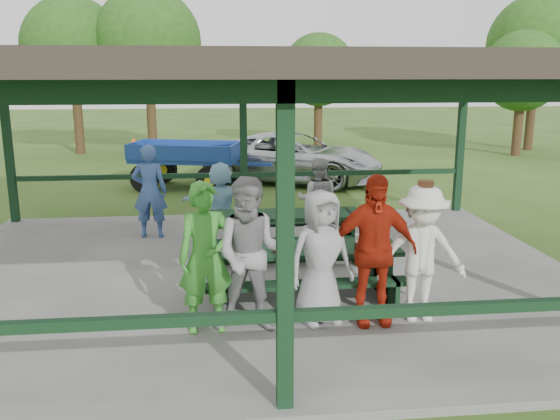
{
  "coord_description": "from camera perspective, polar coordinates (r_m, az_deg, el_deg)",
  "views": [
    {
      "loc": [
        -0.58,
        -8.77,
        3.16
      ],
      "look_at": [
        0.34,
        -0.3,
        1.16
      ],
      "focal_mm": 38.0,
      "sensor_mm": 36.0,
      "label": 1
    }
  ],
  "objects": [
    {
      "name": "tree_right",
      "position": [
        24.56,
        22.33,
        12.22
      ],
      "size": [
        3.0,
        3.0,
        4.69
      ],
      "color": "#362315",
      "rests_on": "ground"
    },
    {
      "name": "picnic_table_far",
      "position": [
        9.97,
        0.1,
        -1.83
      ],
      "size": [
        2.69,
        1.39,
        0.75
      ],
      "color": "black",
      "rests_on": "concrete_slab"
    },
    {
      "name": "pavilion_structure",
      "position": [
        8.79,
        -2.45,
        13.22
      ],
      "size": [
        10.6,
        8.6,
        3.24
      ],
      "color": "black",
      "rests_on": "concrete_slab"
    },
    {
      "name": "tree_far_left",
      "position": [
        24.69,
        -19.32,
        14.53
      ],
      "size": [
        3.83,
        3.83,
        5.99
      ],
      "color": "#362315",
      "rests_on": "ground"
    },
    {
      "name": "contestant_grey_left",
      "position": [
        7.02,
        -2.71,
        -4.4
      ],
      "size": [
        1.0,
        0.82,
        1.88
      ],
      "primitive_type": "imported",
      "rotation": [
        0.0,
        0.0,
        -0.13
      ],
      "color": "gray",
      "rests_on": "concrete_slab"
    },
    {
      "name": "farm_trailer",
      "position": [
        16.6,
        -9.05,
        4.41
      ],
      "size": [
        3.95,
        2.31,
        1.37
      ],
      "rotation": [
        0.0,
        0.0,
        -0.26
      ],
      "color": "navy",
      "rests_on": "ground"
    },
    {
      "name": "spectator_lblue",
      "position": [
        10.76,
        -5.72,
        0.71
      ],
      "size": [
        1.42,
        0.56,
        1.5
      ],
      "primitive_type": "imported",
      "rotation": [
        0.0,
        0.0,
        3.23
      ],
      "color": "#91C7E0",
      "rests_on": "concrete_slab"
    },
    {
      "name": "spectator_blue",
      "position": [
        11.33,
        -12.43,
        1.78
      ],
      "size": [
        0.67,
        0.46,
        1.77
      ],
      "primitive_type": "imported",
      "rotation": [
        0.0,
        0.0,
        3.09
      ],
      "color": "#395794",
      "rests_on": "concrete_slab"
    },
    {
      "name": "ground",
      "position": [
        9.34,
        -2.26,
        -6.6
      ],
      "size": [
        90.0,
        90.0,
        0.0
      ],
      "primitive_type": "plane",
      "color": "#2F4E18",
      "rests_on": "ground"
    },
    {
      "name": "tree_left",
      "position": [
        23.84,
        -12.6,
        15.49
      ],
      "size": [
        4.02,
        4.02,
        6.28
      ],
      "color": "#362315",
      "rests_on": "ground"
    },
    {
      "name": "contestant_white_fedora",
      "position": [
        7.54,
        13.49,
        -4.09
      ],
      "size": [
        1.15,
        0.71,
        1.78
      ],
      "rotation": [
        0.0,
        0.0,
        -0.06
      ],
      "color": "silver",
      "rests_on": "concrete_slab"
    },
    {
      "name": "concrete_slab",
      "position": [
        9.32,
        -2.27,
        -6.31
      ],
      "size": [
        10.0,
        8.0,
        0.1
      ],
      "primitive_type": "cube",
      "color": "slate",
      "rests_on": "ground"
    },
    {
      "name": "tree_far_right",
      "position": [
        26.58,
        23.52,
        14.33
      ],
      "size": [
        3.96,
        3.96,
        6.18
      ],
      "color": "#362315",
      "rests_on": "ground"
    },
    {
      "name": "pickup_truck",
      "position": [
        17.36,
        1.29,
        5.08
      ],
      "size": [
        5.7,
        4.43,
        1.44
      ],
      "primitive_type": "imported",
      "rotation": [
        0.0,
        0.0,
        1.11
      ],
      "color": "silver",
      "rests_on": "ground"
    },
    {
      "name": "contestant_red",
      "position": [
        7.31,
        8.91,
        -3.83
      ],
      "size": [
        1.11,
        0.47,
        1.88
      ],
      "primitive_type": "imported",
      "rotation": [
        0.0,
        0.0,
        0.01
      ],
      "color": "#A6200E",
      "rests_on": "concrete_slab"
    },
    {
      "name": "picnic_table_near",
      "position": [
        8.08,
        2.18,
        -5.48
      ],
      "size": [
        2.61,
        1.39,
        0.75
      ],
      "color": "black",
      "rests_on": "concrete_slab"
    },
    {
      "name": "table_setting",
      "position": [
        8.05,
        2.94,
        -3.25
      ],
      "size": [
        2.36,
        0.45,
        0.1
      ],
      "color": "white",
      "rests_on": "picnic_table_near"
    },
    {
      "name": "tree_mid",
      "position": [
        25.69,
        3.76,
        13.28
      ],
      "size": [
        3.06,
        3.06,
        4.77
      ],
      "color": "#362315",
      "rests_on": "ground"
    },
    {
      "name": "spectator_grey",
      "position": [
        10.8,
        3.63,
        0.97
      ],
      "size": [
        0.88,
        0.76,
        1.56
      ],
      "primitive_type": "imported",
      "rotation": [
        0.0,
        0.0,
        2.9
      ],
      "color": "#979699",
      "rests_on": "concrete_slab"
    },
    {
      "name": "contestant_grey_mid",
      "position": [
        7.28,
        3.94,
        -4.57
      ],
      "size": [
        0.94,
        0.75,
        1.69
      ],
      "primitive_type": "imported",
      "rotation": [
        0.0,
        0.0,
        0.29
      ],
      "color": "#949497",
      "rests_on": "concrete_slab"
    },
    {
      "name": "contestant_green",
      "position": [
        7.06,
        -7.14,
        -4.61
      ],
      "size": [
        0.72,
        0.52,
        1.83
      ],
      "primitive_type": "imported",
      "rotation": [
        0.0,
        0.0,
        0.12
      ],
      "color": "#39912E",
      "rests_on": "concrete_slab"
    }
  ]
}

